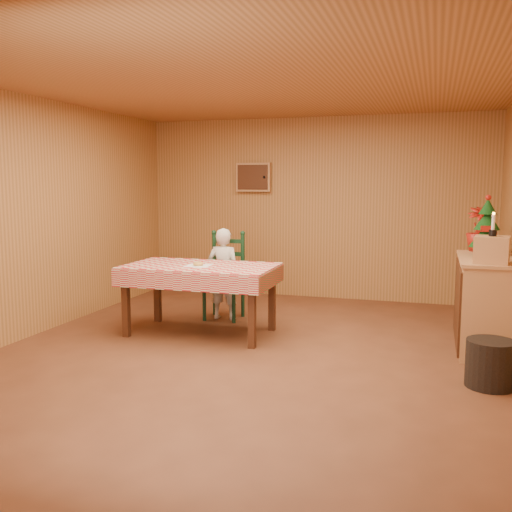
{
  "coord_description": "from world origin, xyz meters",
  "views": [
    {
      "loc": [
        1.68,
        -5.14,
        1.67
      ],
      "look_at": [
        0.0,
        0.2,
        0.95
      ],
      "focal_mm": 40.0,
      "sensor_mm": 36.0,
      "label": 1
    }
  ],
  "objects_px": {
    "ladder_chair": "(225,278)",
    "seated_child": "(224,274)",
    "dining_table": "(200,273)",
    "storage_bin": "(490,364)",
    "crate": "(492,250)",
    "christmas_tree": "(487,228)",
    "shelf_unit": "(484,303)"
  },
  "relations": [
    {
      "from": "crate",
      "to": "christmas_tree",
      "type": "relative_size",
      "value": 0.48
    },
    {
      "from": "dining_table",
      "to": "crate",
      "type": "xyz_separation_m",
      "value": [
        2.96,
        -0.07,
        0.37
      ]
    },
    {
      "from": "ladder_chair",
      "to": "christmas_tree",
      "type": "xyz_separation_m",
      "value": [
        2.96,
        -0.21,
        0.71
      ]
    },
    {
      "from": "dining_table",
      "to": "ladder_chair",
      "type": "distance_m",
      "value": 0.81
    },
    {
      "from": "shelf_unit",
      "to": "storage_bin",
      "type": "bearing_deg",
      "value": -91.29
    },
    {
      "from": "christmas_tree",
      "to": "seated_child",
      "type": "bearing_deg",
      "value": 177.06
    },
    {
      "from": "dining_table",
      "to": "storage_bin",
      "type": "relative_size",
      "value": 4.22
    },
    {
      "from": "ladder_chair",
      "to": "crate",
      "type": "xyz_separation_m",
      "value": [
        2.96,
        -0.86,
        0.55
      ]
    },
    {
      "from": "seated_child",
      "to": "storage_bin",
      "type": "bearing_deg",
      "value": 151.88
    },
    {
      "from": "shelf_unit",
      "to": "storage_bin",
      "type": "height_order",
      "value": "shelf_unit"
    },
    {
      "from": "ladder_chair",
      "to": "storage_bin",
      "type": "bearing_deg",
      "value": -28.98
    },
    {
      "from": "ladder_chair",
      "to": "seated_child",
      "type": "xyz_separation_m",
      "value": [
        0.0,
        -0.06,
        0.06
      ]
    },
    {
      "from": "crate",
      "to": "christmas_tree",
      "type": "xyz_separation_m",
      "value": [
        -0.0,
        0.65,
        0.16
      ]
    },
    {
      "from": "seated_child",
      "to": "shelf_unit",
      "type": "bearing_deg",
      "value": 172.25
    },
    {
      "from": "shelf_unit",
      "to": "ladder_chair",
      "type": "bearing_deg",
      "value": 171.17
    },
    {
      "from": "ladder_chair",
      "to": "storage_bin",
      "type": "height_order",
      "value": "ladder_chair"
    },
    {
      "from": "seated_child",
      "to": "christmas_tree",
      "type": "relative_size",
      "value": 1.81
    },
    {
      "from": "seated_child",
      "to": "shelf_unit",
      "type": "xyz_separation_m",
      "value": [
        2.95,
        -0.4,
        -0.1
      ]
    },
    {
      "from": "ladder_chair",
      "to": "shelf_unit",
      "type": "height_order",
      "value": "ladder_chair"
    },
    {
      "from": "seated_child",
      "to": "crate",
      "type": "distance_m",
      "value": 3.11
    },
    {
      "from": "shelf_unit",
      "to": "storage_bin",
      "type": "distance_m",
      "value": 1.19
    },
    {
      "from": "christmas_tree",
      "to": "ladder_chair",
      "type": "bearing_deg",
      "value": 175.96
    },
    {
      "from": "christmas_tree",
      "to": "storage_bin",
      "type": "bearing_deg",
      "value": -91.41
    },
    {
      "from": "crate",
      "to": "christmas_tree",
      "type": "bearing_deg",
      "value": 90.0
    },
    {
      "from": "dining_table",
      "to": "shelf_unit",
      "type": "relative_size",
      "value": 1.34
    },
    {
      "from": "dining_table",
      "to": "seated_child",
      "type": "bearing_deg",
      "value": 90.0
    },
    {
      "from": "crate",
      "to": "storage_bin",
      "type": "relative_size",
      "value": 0.76
    },
    {
      "from": "dining_table",
      "to": "storage_bin",
      "type": "height_order",
      "value": "dining_table"
    },
    {
      "from": "dining_table",
      "to": "seated_child",
      "type": "relative_size",
      "value": 1.47
    },
    {
      "from": "ladder_chair",
      "to": "seated_child",
      "type": "distance_m",
      "value": 0.08
    },
    {
      "from": "christmas_tree",
      "to": "storage_bin",
      "type": "height_order",
      "value": "christmas_tree"
    },
    {
      "from": "ladder_chair",
      "to": "shelf_unit",
      "type": "xyz_separation_m",
      "value": [
        2.95,
        -0.46,
        -0.04
      ]
    }
  ]
}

